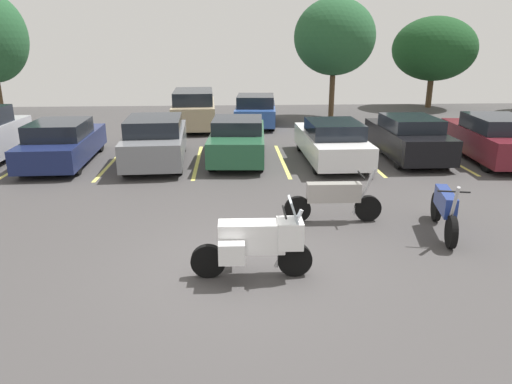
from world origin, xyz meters
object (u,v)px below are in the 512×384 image
motorcycle_touring (257,241)px  car_far_blue (256,111)px  car_navy (62,143)px  car_white (331,142)px  car_far_tan (194,109)px  car_maroon (493,138)px  car_green (238,139)px  motorcycle_second (445,209)px  car_black (408,138)px  motorcycle_third (334,198)px  car_grey (156,140)px

motorcycle_touring → car_far_blue: size_ratio=0.49×
car_navy → car_white: bearing=-1.6°
motorcycle_touring → car_navy: motorcycle_touring is taller
car_navy → car_far_tan: car_far_tan is taller
car_far_tan → car_maroon: bearing=-32.3°
motorcycle_touring → car_green: 8.51m
car_white → car_maroon: car_maroon is taller
car_green → car_far_tan: 6.47m
motorcycle_touring → motorcycle_second: bearing=22.9°
car_navy → car_black: (11.70, 0.11, 0.03)m
motorcycle_touring → motorcycle_third: bearing=53.4°
motorcycle_second → car_far_blue: (-3.28, 13.45, 0.16)m
car_navy → car_green: bearing=1.8°
motorcycle_third → car_maroon: car_maroon is taller
motorcycle_third → car_far_tan: (-3.96, 12.14, 0.32)m
motorcycle_touring → car_white: bearing=69.8°
car_navy → car_white: car_navy is taller
car_grey → car_green: (2.73, 0.31, -0.06)m
car_navy → car_green: size_ratio=1.02×
motorcycle_touring → car_far_tan: (-2.07, 14.69, 0.21)m
motorcycle_third → car_navy: (-7.88, 5.78, 0.14)m
car_green → car_navy: bearing=-178.2°
car_white → motorcycle_second: bearing=-80.0°
motorcycle_second → car_grey: 9.52m
car_navy → car_maroon: size_ratio=0.97×
motorcycle_touring → car_far_tan: bearing=98.0°
motorcycle_third → car_navy: bearing=143.7°
car_white → car_black: bearing=7.6°
car_navy → car_black: 11.70m
motorcycle_second → car_black: 6.91m
car_black → car_far_blue: car_far_blue is taller
car_white → car_far_tan: 8.32m
motorcycle_second → car_grey: bearing=137.2°
motorcycle_second → car_navy: (-10.08, 6.60, 0.14)m
car_black → car_navy: bearing=-179.4°
car_grey → car_maroon: car_grey is taller
motorcycle_touring → car_maroon: 11.67m
motorcycle_second → car_white: car_white is taller
car_green → car_far_tan: bearing=107.1°
motorcycle_third → car_black: (3.82, 5.90, 0.16)m
car_grey → motorcycle_touring: bearing=-70.5°
car_green → car_white: bearing=-7.8°
motorcycle_third → car_green: 6.31m
car_navy → car_grey: 3.09m
motorcycle_third → car_maroon: (6.61, 5.45, 0.19)m
car_grey → car_black: car_grey is taller
motorcycle_second → car_far_tan: size_ratio=0.46×
car_navy → car_grey: size_ratio=1.01×
car_navy → car_far_blue: bearing=45.2°
motorcycle_third → car_black: bearing=57.1°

